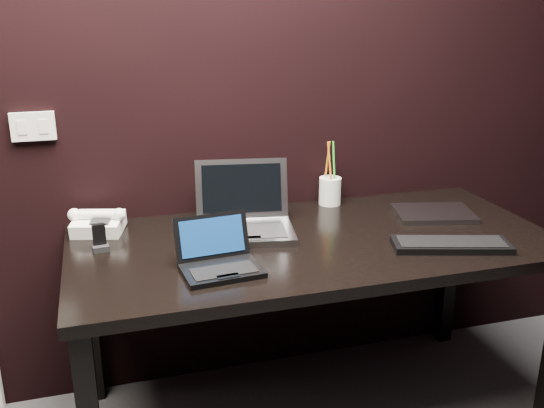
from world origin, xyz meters
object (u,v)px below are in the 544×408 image
object	(u,v)px
netbook	(219,260)
silver_laptop	(244,220)
pen_cup	(330,190)
desk_phone	(98,223)
closed_laptop	(434,213)
mobile_phone	(100,240)
ext_keyboard	(451,244)
desk	(314,259)

from	to	relation	value
netbook	silver_laptop	xyz separation A→B (m)	(0.16, 0.30, 0.01)
pen_cup	desk_phone	bearing A→B (deg)	-175.74
desk_phone	closed_laptop	bearing A→B (deg)	-8.31
mobile_phone	pen_cup	xyz separation A→B (m)	(0.92, 0.24, 0.03)
ext_keyboard	desk_phone	bearing A→B (deg)	156.98
closed_laptop	mobile_phone	distance (m)	1.26
silver_laptop	mobile_phone	distance (m)	0.51
netbook	silver_laptop	world-z (taller)	silver_laptop
netbook	ext_keyboard	xyz separation A→B (m)	(0.79, -0.05, -0.02)
ext_keyboard	closed_laptop	world-z (taller)	ext_keyboard
netbook	closed_laptop	world-z (taller)	netbook
silver_laptop	mobile_phone	xyz separation A→B (m)	(-0.51, -0.03, -0.01)
closed_laptop	pen_cup	distance (m)	0.42
netbook	desk_phone	xyz separation A→B (m)	(-0.35, 0.44, 0.01)
desk	netbook	distance (m)	0.42
netbook	silver_laptop	distance (m)	0.34
desk_phone	pen_cup	distance (m)	0.93
desk	closed_laptop	world-z (taller)	closed_laptop
mobile_phone	ext_keyboard	bearing A→B (deg)	-15.57
desk_phone	mobile_phone	distance (m)	0.17
silver_laptop	desk_phone	world-z (taller)	silver_laptop
desk	desk_phone	size ratio (longest dim) A/B	7.95
netbook	mobile_phone	bearing A→B (deg)	142.57
ext_keyboard	mobile_phone	world-z (taller)	mobile_phone
desk_phone	mobile_phone	world-z (taller)	desk_phone
desk	netbook	world-z (taller)	netbook
ext_keyboard	closed_laptop	distance (m)	0.32
silver_laptop	ext_keyboard	bearing A→B (deg)	-28.73
netbook	ext_keyboard	size ratio (longest dim) A/B	0.62
closed_laptop	desk_phone	xyz separation A→B (m)	(-1.26, 0.18, 0.03)
ext_keyboard	silver_laptop	bearing A→B (deg)	151.27
desk	desk_phone	xyz separation A→B (m)	(-0.73, 0.28, 0.12)
mobile_phone	closed_laptop	bearing A→B (deg)	-0.73
closed_laptop	desk_phone	world-z (taller)	desk_phone
netbook	closed_laptop	size ratio (longest dim) A/B	0.76
netbook	closed_laptop	distance (m)	0.94
closed_laptop	mobile_phone	bearing A→B (deg)	179.27
desk	ext_keyboard	bearing A→B (deg)	-26.93
desk	closed_laptop	distance (m)	0.55
desk	netbook	bearing A→B (deg)	-156.53
ext_keyboard	pen_cup	xyz separation A→B (m)	(-0.22, 0.56, 0.05)
netbook	mobile_phone	size ratio (longest dim) A/B	2.84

